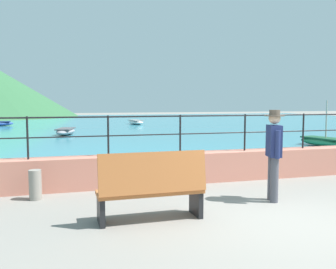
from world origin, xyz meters
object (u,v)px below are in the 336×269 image
person_walking (274,150)px  bollard (35,185)px  boat_5 (324,141)px  boat_0 (66,131)px  bench_main (152,187)px  boat_2 (136,122)px

person_walking → bollard: size_ratio=2.99×
person_walking → boat_5: size_ratio=0.72×
person_walking → boat_5: 9.48m
person_walking → boat_0: size_ratio=0.71×
bench_main → boat_0: bench_main is taller
person_walking → boat_0: 15.78m
bollard → boat_5: (11.00, 5.39, -0.03)m
boat_0 → boat_2: (5.66, 8.34, 0.00)m
person_walking → bollard: bearing=162.7°
person_walking → bench_main: bearing=-168.1°
bollard → boat_0: bollard is taller
boat_0 → boat_2: size_ratio=1.01×
bollard → boat_0: (0.71, 13.97, -0.04)m
person_walking → boat_2: person_walking is taller
boat_0 → boat_2: same height
person_walking → boat_2: bearing=85.2°
bench_main → boat_2: bench_main is taller
bench_main → bollard: bearing=134.6°
boat_0 → boat_5: size_ratio=1.01×
bench_main → boat_5: (9.13, 7.28, -0.30)m
bollard → boat_2: (6.37, 22.31, -0.04)m
boat_2 → boat_5: 17.54m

